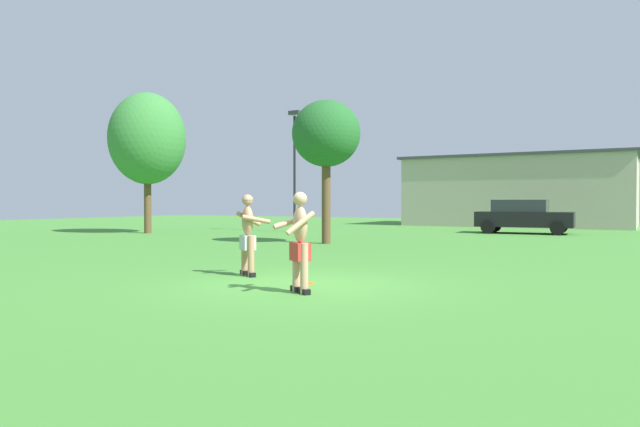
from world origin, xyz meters
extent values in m
plane|color=#428433|center=(0.00, 0.00, 0.00)|extent=(80.00, 80.00, 0.00)
cube|color=black|center=(-1.80, 0.69, 0.04)|extent=(0.28, 0.23, 0.09)
cylinder|color=tan|center=(-1.80, 0.69, 0.41)|extent=(0.13, 0.13, 0.82)
cube|color=black|center=(-1.49, 0.49, 0.04)|extent=(0.28, 0.23, 0.09)
cylinder|color=tan|center=(-1.49, 0.49, 0.41)|extent=(0.13, 0.13, 0.82)
cube|color=#B7B7BC|center=(-1.64, 0.59, 0.67)|extent=(0.41, 0.38, 0.29)
ellipsoid|color=tan|center=(-1.64, 0.59, 1.12)|extent=(0.38, 0.36, 0.59)
cylinder|color=tan|center=(-1.77, 0.79, 1.14)|extent=(0.30, 0.54, 0.32)
cylinder|color=tan|center=(-1.41, 0.56, 1.14)|extent=(0.46, 0.48, 0.20)
sphere|color=tan|center=(-1.64, 0.59, 1.53)|extent=(0.23, 0.23, 0.23)
cone|color=#194CA5|center=(-1.64, 0.59, 1.59)|extent=(0.33, 0.33, 0.12)
cube|color=black|center=(0.56, -0.83, 0.04)|extent=(0.28, 0.23, 0.09)
cylinder|color=tan|center=(0.56, -0.83, 0.41)|extent=(0.13, 0.13, 0.83)
cube|color=black|center=(0.30, -0.67, 0.04)|extent=(0.28, 0.23, 0.09)
cylinder|color=tan|center=(0.30, -0.67, 0.41)|extent=(0.13, 0.13, 0.83)
cube|color=red|center=(0.43, -0.75, 0.68)|extent=(0.42, 0.39, 0.30)
ellipsoid|color=tan|center=(0.43, -0.75, 1.12)|extent=(0.39, 0.36, 0.60)
cylinder|color=tan|center=(0.56, -0.95, 1.15)|extent=(0.35, 0.49, 0.39)
cylinder|color=tan|center=(0.19, -0.71, 1.15)|extent=(0.38, 0.53, 0.24)
sphere|color=tan|center=(0.43, -0.75, 1.54)|extent=(0.23, 0.23, 0.23)
cylinder|color=orange|center=(-0.01, 0.22, 0.01)|extent=(0.25, 0.25, 0.03)
cube|color=black|center=(0.26, 19.47, 0.67)|extent=(4.40, 2.05, 0.70)
cube|color=#282D33|center=(0.06, 19.46, 1.30)|extent=(2.50, 1.72, 0.56)
cylinder|color=black|center=(1.70, 20.46, 0.32)|extent=(0.65, 0.26, 0.64)
cylinder|color=black|center=(1.81, 18.66, 0.32)|extent=(0.65, 0.26, 0.64)
cylinder|color=black|center=(-1.30, 20.28, 0.32)|extent=(0.65, 0.26, 0.64)
cylinder|color=black|center=(-1.19, 18.48, 0.32)|extent=(0.65, 0.26, 0.64)
cylinder|color=black|center=(-9.97, 15.55, 2.87)|extent=(0.12, 0.12, 5.74)
cube|color=#333338|center=(-9.97, 15.55, 5.89)|extent=(0.60, 0.24, 0.20)
cube|color=#B2A893|center=(-1.72, 28.64, 2.06)|extent=(12.89, 6.96, 4.12)
cube|color=#3F3F44|center=(-1.72, 28.64, 4.20)|extent=(13.41, 7.23, 0.16)
cylinder|color=brown|center=(-4.63, 9.20, 1.54)|extent=(0.31, 0.31, 3.09)
ellipsoid|color=#236028|center=(-4.63, 9.20, 3.91)|extent=(2.43, 2.43, 2.36)
cylinder|color=brown|center=(-15.28, 10.95, 1.48)|extent=(0.34, 0.34, 2.96)
ellipsoid|color=#387F38|center=(-15.28, 10.95, 4.47)|extent=(3.58, 3.58, 4.31)
camera|label=1|loc=(5.44, -8.84, 1.50)|focal=32.66mm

